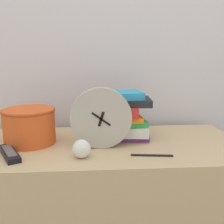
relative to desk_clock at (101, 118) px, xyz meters
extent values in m
cube|color=silver|center=(-0.05, 0.39, 0.37)|extent=(6.00, 0.04, 2.40)
cube|color=tan|center=(-0.05, 0.05, -0.48)|extent=(1.32, 0.54, 0.71)
cylinder|color=#B7B2A8|center=(0.00, 0.00, 0.00)|extent=(0.25, 0.03, 0.25)
cylinder|color=white|center=(0.00, -0.01, 0.00)|extent=(0.22, 0.01, 0.22)
cube|color=black|center=(0.00, -0.01, 0.00)|extent=(0.03, 0.01, 0.06)
cube|color=black|center=(0.00, -0.01, 0.00)|extent=(0.08, 0.01, 0.06)
cylinder|color=black|center=(0.00, -0.01, 0.00)|extent=(0.01, 0.00, 0.01)
cube|color=#7A3899|center=(0.11, 0.12, -0.11)|extent=(0.22, 0.15, 0.02)
cube|color=white|center=(0.09, 0.11, -0.08)|extent=(0.25, 0.18, 0.04)
cube|color=green|center=(0.11, 0.12, -0.05)|extent=(0.19, 0.18, 0.02)
cube|color=orange|center=(0.08, 0.11, -0.02)|extent=(0.19, 0.19, 0.02)
cube|color=red|center=(0.08, 0.09, 0.01)|extent=(0.19, 0.16, 0.04)
cube|color=#232328|center=(0.11, 0.12, 0.05)|extent=(0.24, 0.17, 0.03)
cube|color=#2D9ED1|center=(0.08, 0.11, 0.08)|extent=(0.22, 0.16, 0.03)
cylinder|color=#E05623|center=(-0.30, 0.08, -0.05)|extent=(0.21, 0.21, 0.15)
torus|color=#B3451C|center=(-0.30, 0.08, 0.02)|extent=(0.22, 0.22, 0.01)
cube|color=black|center=(-0.35, -0.07, -0.11)|extent=(0.13, 0.18, 0.02)
cube|color=#59595E|center=(-0.35, -0.07, -0.10)|extent=(0.09, 0.14, 0.00)
sphere|color=white|center=(-0.08, -0.10, -0.09)|extent=(0.07, 0.07, 0.07)
cylinder|color=black|center=(0.18, -0.11, -0.12)|extent=(0.16, 0.03, 0.01)
camera|label=1|loc=(-0.03, -1.01, 0.25)|focal=42.00mm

